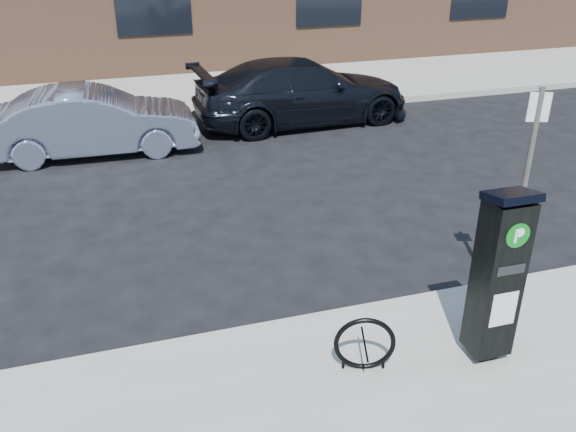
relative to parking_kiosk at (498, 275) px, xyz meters
name	(u,v)px	position (x,y,z in m)	size (l,w,h in m)	color
ground	(282,332)	(-1.81, 1.15, -1.10)	(120.00, 120.00, 0.00)	black
sidewalk_far	(152,63)	(-1.81, 15.15, -1.03)	(60.00, 12.00, 0.15)	gray
curb_near	(282,328)	(-1.81, 1.13, -1.03)	(60.00, 0.12, 0.16)	#9E9B93
curb_far	(180,119)	(-1.81, 9.17, -1.03)	(60.00, 0.12, 0.16)	#9E9B93
parking_kiosk	(498,275)	(0.00, 0.00, 0.00)	(0.43, 0.38, 1.86)	black
sign_pole	(521,203)	(0.79, 0.81, 0.29)	(0.21, 0.20, 2.50)	#5C5851
bike_rack	(365,344)	(-1.26, 0.18, -0.66)	(0.59, 0.22, 0.60)	black
car_silver	(94,122)	(-3.62, 7.68, -0.46)	(1.35, 3.87, 1.28)	#818BA4
car_dark	(302,91)	(0.82, 8.41, -0.41)	(1.95, 4.80, 1.39)	black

